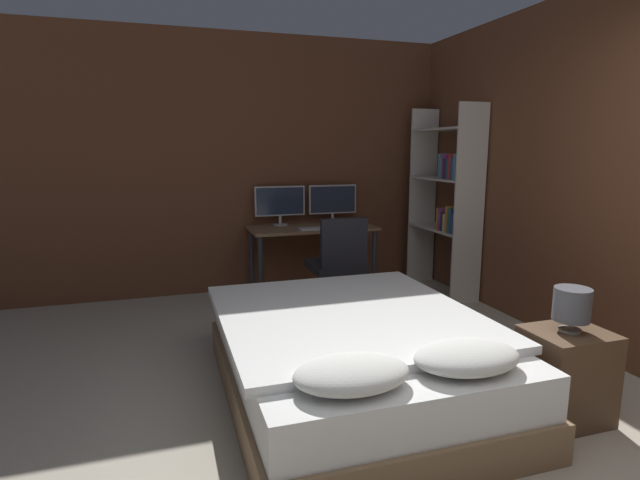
{
  "coord_description": "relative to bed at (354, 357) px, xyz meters",
  "views": [
    {
      "loc": [
        -1.31,
        -1.45,
        1.54
      ],
      "look_at": [
        -0.02,
        2.59,
        0.75
      ],
      "focal_mm": 28.0,
      "sensor_mm": 36.0,
      "label": 1
    }
  ],
  "objects": [
    {
      "name": "wall_back",
      "position": [
        0.23,
        2.63,
        1.09
      ],
      "size": [
        12.0,
        0.06,
        2.7
      ],
      "color": "brown",
      "rests_on": "ground_plane"
    },
    {
      "name": "wall_side_right",
      "position": [
        1.97,
        0.25,
        1.09
      ],
      "size": [
        0.06,
        12.0,
        2.7
      ],
      "color": "brown",
      "rests_on": "ground_plane"
    },
    {
      "name": "bed",
      "position": [
        0.0,
        0.0,
        0.0
      ],
      "size": [
        1.57,
        2.0,
        0.59
      ],
      "color": "#846647",
      "rests_on": "ground_plane"
    },
    {
      "name": "nightstand",
      "position": [
        1.04,
        -0.62,
        0.01
      ],
      "size": [
        0.44,
        0.37,
        0.53
      ],
      "color": "brown",
      "rests_on": "ground_plane"
    },
    {
      "name": "bedside_lamp",
      "position": [
        1.04,
        -0.62,
        0.42
      ],
      "size": [
        0.2,
        0.2,
        0.25
      ],
      "color": "gray",
      "rests_on": "nightstand"
    },
    {
      "name": "desk",
      "position": [
        0.41,
        2.26,
        0.36
      ],
      "size": [
        1.31,
        0.6,
        0.72
      ],
      "color": "#846042",
      "rests_on": "ground_plane"
    },
    {
      "name": "monitor_left",
      "position": [
        0.12,
        2.46,
        0.7
      ],
      "size": [
        0.54,
        0.16,
        0.42
      ],
      "color": "#B7B7BC",
      "rests_on": "desk"
    },
    {
      "name": "monitor_right",
      "position": [
        0.71,
        2.46,
        0.7
      ],
      "size": [
        0.54,
        0.16,
        0.42
      ],
      "color": "#B7B7BC",
      "rests_on": "desk"
    },
    {
      "name": "keyboard",
      "position": [
        0.41,
        2.06,
        0.47
      ],
      "size": [
        0.38,
        0.13,
        0.02
      ],
      "color": "#B7B7BC",
      "rests_on": "desk"
    },
    {
      "name": "computer_mouse",
      "position": [
        0.7,
        2.06,
        0.48
      ],
      "size": [
        0.07,
        0.05,
        0.04
      ],
      "color": "#B7B7BC",
      "rests_on": "desk"
    },
    {
      "name": "office_chair",
      "position": [
        0.44,
        1.53,
        0.12
      ],
      "size": [
        0.52,
        0.52,
        0.93
      ],
      "color": "black",
      "rests_on": "ground_plane"
    },
    {
      "name": "bookshelf",
      "position": [
        1.76,
        1.78,
        0.81
      ],
      "size": [
        0.33,
        0.93,
        1.96
      ],
      "color": "beige",
      "rests_on": "ground_plane"
    }
  ]
}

